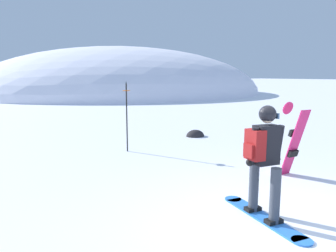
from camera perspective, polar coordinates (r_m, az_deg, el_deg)
ground_plane at (r=5.11m, az=19.78°, el=-16.45°), size 300.00×300.00×0.00m
ridge_peak_main at (r=39.25m, az=-8.12°, el=5.70°), size 33.03×29.73×10.70m
snowboarder_main at (r=5.00m, az=16.43°, el=-5.62°), size 0.65×1.83×1.71m
spare_snowboard at (r=7.33m, az=21.15°, el=-2.21°), size 0.28×0.52×1.59m
piste_marker_near at (r=9.16m, az=-7.25°, el=2.48°), size 0.20×0.20×1.98m
rock_dark at (r=11.54m, az=4.80°, el=-1.81°), size 0.67×0.57×0.47m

